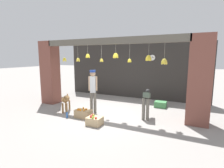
% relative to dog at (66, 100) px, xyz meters
% --- Properties ---
extents(ground_plane, '(60.00, 60.00, 0.00)m').
position_rel_dog_xyz_m(ground_plane, '(1.59, 0.53, -0.48)').
color(ground_plane, gray).
extents(shop_back_wall, '(7.61, 0.12, 2.89)m').
position_rel_dog_xyz_m(shop_back_wall, '(1.59, 3.55, 0.96)').
color(shop_back_wall, '#2D2B28').
rests_on(shop_back_wall, ground_plane).
extents(shop_pillar_left, '(0.70, 0.60, 2.89)m').
position_rel_dog_xyz_m(shop_pillar_left, '(-1.57, 0.83, 0.96)').
color(shop_pillar_left, brown).
rests_on(shop_pillar_left, ground_plane).
extents(shop_pillar_right, '(0.70, 0.60, 2.89)m').
position_rel_dog_xyz_m(shop_pillar_right, '(4.74, 0.83, 0.96)').
color(shop_pillar_right, brown).
rests_on(shop_pillar_right, ground_plane).
extents(storefront_awning, '(5.71, 0.31, 0.97)m').
position_rel_dog_xyz_m(storefront_awning, '(1.62, 0.65, 2.23)').
color(storefront_awning, '#5B564C').
extents(dog, '(0.54, 0.88, 0.70)m').
position_rel_dog_xyz_m(dog, '(0.00, 0.00, 0.00)').
color(dog, olive).
rests_on(dog, ground_plane).
extents(shopkeeper, '(0.32, 0.30, 1.69)m').
position_rel_dog_xyz_m(shopkeeper, '(1.10, 0.29, 0.52)').
color(shopkeeper, '#6B665B').
rests_on(shopkeeper, ground_plane).
extents(worker_stooping, '(0.31, 0.76, 0.99)m').
position_rel_dog_xyz_m(worker_stooping, '(3.10, 0.65, 0.17)').
color(worker_stooping, '#6B665B').
rests_on(worker_stooping, ground_plane).
extents(fruit_crate_oranges, '(0.59, 0.36, 0.36)m').
position_rel_dog_xyz_m(fruit_crate_oranges, '(1.03, -0.28, -0.33)').
color(fruit_crate_oranges, tan).
rests_on(fruit_crate_oranges, ground_plane).
extents(fruit_crate_apples, '(0.47, 0.41, 0.33)m').
position_rel_dog_xyz_m(fruit_crate_apples, '(1.75, -0.69, -0.34)').
color(fruit_crate_apples, tan).
rests_on(fruit_crate_apples, ground_plane).
extents(produce_box_green, '(0.49, 0.42, 0.25)m').
position_rel_dog_xyz_m(produce_box_green, '(3.32, 2.28, -0.35)').
color(produce_box_green, '#42844C').
rests_on(produce_box_green, ground_plane).
extents(water_bottle, '(0.07, 0.07, 0.23)m').
position_rel_dog_xyz_m(water_bottle, '(0.51, -0.56, -0.37)').
color(water_bottle, '#2D60AD').
rests_on(water_bottle, ground_plane).
extents(wall_clock, '(0.30, 0.03, 0.30)m').
position_rel_dog_xyz_m(wall_clock, '(2.63, 3.47, 1.66)').
color(wall_clock, black).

